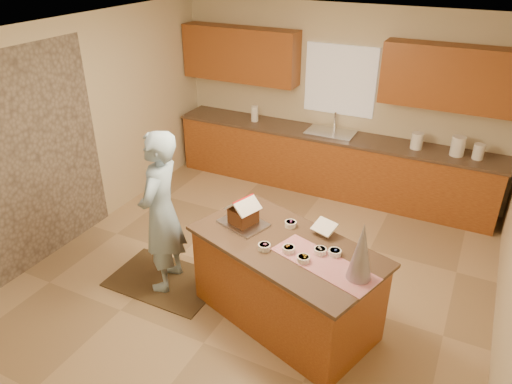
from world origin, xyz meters
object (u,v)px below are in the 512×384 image
boy (161,213)px  gingerbread_house (243,213)px  island_base (285,283)px  tinsel_tree (361,251)px

boy → gingerbread_house: boy is taller
island_base → boy: boy is taller
boy → gingerbread_house: bearing=90.0°
tinsel_tree → boy: boy is taller
island_base → tinsel_tree: size_ratio=3.27×
tinsel_tree → gingerbread_house: 1.33m
island_base → gingerbread_house: 0.81m
tinsel_tree → gingerbread_house: bearing=165.8°
tinsel_tree → boy: 2.17m
tinsel_tree → gingerbread_house: (-1.28, 0.32, -0.14)m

